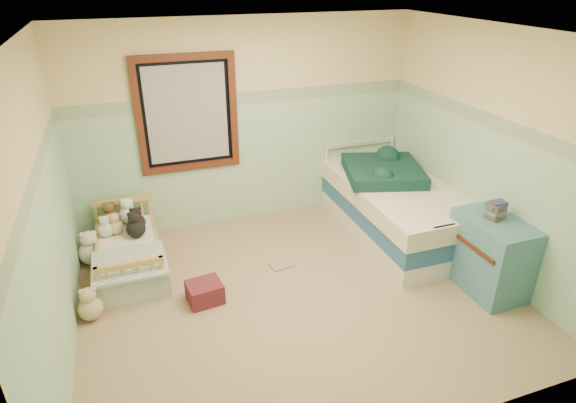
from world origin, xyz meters
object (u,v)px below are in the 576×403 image
object	(u,v)px
toddler_bed_frame	(130,260)
floor_book	(281,264)
plush_floor_tan	(91,308)
red_pillow	(205,292)
twin_bed_frame	(394,226)
dresser	(490,255)
plush_floor_cream	(92,253)

from	to	relation	value
toddler_bed_frame	floor_book	xyz separation A→B (m)	(1.57, -0.52, -0.07)
plush_floor_tan	red_pillow	size ratio (longest dim) A/B	0.70
red_pillow	floor_book	world-z (taller)	red_pillow
floor_book	twin_bed_frame	bearing A→B (deg)	-0.68
floor_book	toddler_bed_frame	bearing A→B (deg)	153.40
dresser	red_pillow	size ratio (longest dim) A/B	2.38
twin_bed_frame	dresser	size ratio (longest dim) A/B	2.67
dresser	red_pillow	bearing A→B (deg)	164.98
red_pillow	plush_floor_tan	bearing A→B (deg)	174.81
plush_floor_cream	floor_book	size ratio (longest dim) A/B	1.11
twin_bed_frame	red_pillow	bearing A→B (deg)	-167.46
red_pillow	toddler_bed_frame	bearing A→B (deg)	127.28
twin_bed_frame	floor_book	size ratio (longest dim) A/B	8.56
plush_floor_tan	red_pillow	xyz separation A→B (m)	(1.05, -0.10, -0.01)
toddler_bed_frame	twin_bed_frame	size ratio (longest dim) A/B	0.63
plush_floor_cream	dresser	xyz separation A→B (m)	(3.80, -1.82, 0.25)
toddler_bed_frame	twin_bed_frame	bearing A→B (deg)	-5.89
red_pillow	floor_book	xyz separation A→B (m)	(0.91, 0.34, -0.09)
plush_floor_tan	red_pillow	world-z (taller)	plush_floor_tan
twin_bed_frame	floor_book	distance (m)	1.56
plush_floor_tan	dresser	xyz separation A→B (m)	(3.80, -0.83, 0.28)
floor_book	dresser	bearing A→B (deg)	-38.63
toddler_bed_frame	dresser	world-z (taller)	dresser
toddler_bed_frame	plush_floor_cream	size ratio (longest dim) A/B	4.87
plush_floor_tan	floor_book	bearing A→B (deg)	7.19
plush_floor_tan	floor_book	xyz separation A→B (m)	(1.96, 0.25, -0.10)
toddler_bed_frame	red_pillow	size ratio (longest dim) A/B	4.02
dresser	twin_bed_frame	bearing A→B (deg)	103.02
twin_bed_frame	plush_floor_cream	bearing A→B (deg)	171.20
plush_floor_cream	floor_book	xyz separation A→B (m)	(1.96, -0.74, -0.12)
plush_floor_tan	dresser	size ratio (longest dim) A/B	0.29
dresser	floor_book	xyz separation A→B (m)	(-1.84, 1.08, -0.38)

